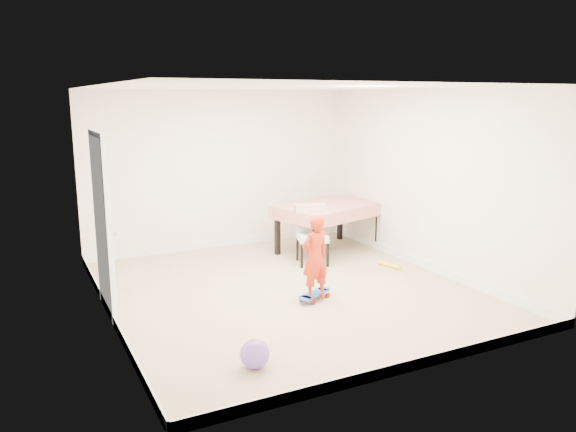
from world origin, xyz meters
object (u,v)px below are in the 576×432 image
dining_chair (312,235)px  balloon (255,354)px  skateboard (315,296)px  dining_table (329,228)px  child (315,260)px

dining_chair → balloon: 3.45m
dining_chair → balloon: (-2.11, -2.71, -0.31)m
dining_chair → skateboard: (-0.73, -1.38, -0.40)m
balloon → skateboard: bearing=43.9°
skateboard → balloon: balloon is taller
dining_table → child: (-1.34, -1.91, 0.14)m
dining_chair → dining_table: bearing=58.5°
dining_table → child: 2.34m
dining_table → skateboard: dining_table is taller
skateboard → balloon: 1.93m
dining_table → dining_chair: (-0.58, -0.49, 0.05)m
dining_table → child: bearing=-140.8°
balloon → dining_table: bearing=49.9°
dining_table → skateboard: bearing=-140.9°
dining_table → balloon: 4.19m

